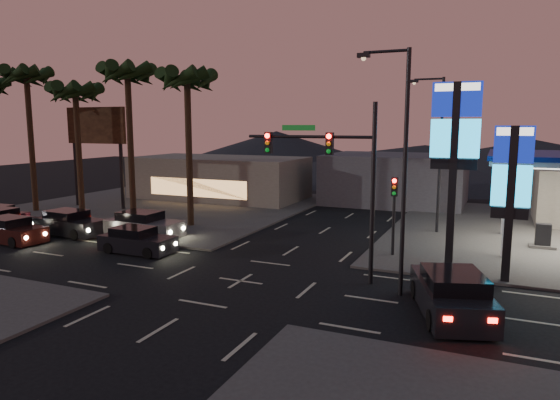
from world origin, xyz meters
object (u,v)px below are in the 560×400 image
at_px(car_lane_a_mid, 10,231).
at_px(car_lane_b_front, 144,226).
at_px(car_lane_a_front, 137,241).
at_px(suv_station, 451,294).
at_px(pylon_sign_tall, 455,139).
at_px(pylon_sign_short, 512,180).
at_px(traffic_signal_mast, 335,166).
at_px(car_lane_b_mid, 70,224).

bearing_deg(car_lane_a_mid, car_lane_b_front, 33.15).
distance_m(car_lane_a_front, car_lane_a_mid, 8.73).
xyz_separation_m(car_lane_a_mid, car_lane_b_front, (6.56, 4.28, 0.06)).
height_order(car_lane_a_front, suv_station, suv_station).
distance_m(pylon_sign_tall, pylon_sign_short, 3.20).
distance_m(traffic_signal_mast, car_lane_a_mid, 20.65).
distance_m(pylon_sign_tall, car_lane_b_mid, 23.89).
bearing_deg(car_lane_a_front, pylon_sign_short, 6.87).
height_order(car_lane_a_mid, suv_station, suv_station).
bearing_deg(suv_station, traffic_signal_mast, 155.31).
height_order(traffic_signal_mast, car_lane_a_mid, traffic_signal_mast).
xyz_separation_m(car_lane_a_front, suv_station, (16.83, -2.72, 0.14)).
relative_size(pylon_sign_tall, pylon_sign_short, 1.29).
bearing_deg(pylon_sign_short, car_lane_a_front, -173.13).
bearing_deg(car_lane_b_front, car_lane_a_mid, -146.85).
bearing_deg(car_lane_b_mid, traffic_signal_mast, -6.68).
bearing_deg(traffic_signal_mast, suv_station, -24.69).
xyz_separation_m(pylon_sign_tall, car_lane_a_mid, (-24.87, -4.32, -5.69)).
distance_m(pylon_sign_tall, car_lane_b_front, 19.16).
relative_size(car_lane_a_front, car_lane_a_mid, 0.92).
bearing_deg(car_lane_a_mid, car_lane_a_front, 7.00).
relative_size(pylon_sign_tall, car_lane_a_mid, 1.90).
bearing_deg(car_lane_b_front, car_lane_a_front, -56.86).
distance_m(car_lane_b_front, car_lane_b_mid, 5.04).
bearing_deg(car_lane_a_mid, suv_station, -3.72).
bearing_deg(pylon_sign_short, traffic_signal_mast, -160.87).
relative_size(pylon_sign_short, car_lane_b_mid, 1.40).
bearing_deg(suv_station, pylon_sign_tall, 95.92).
bearing_deg(pylon_sign_tall, pylon_sign_short, -21.80).
bearing_deg(pylon_sign_tall, car_lane_b_front, -179.89).
relative_size(car_lane_a_mid, suv_station, 0.85).
bearing_deg(car_lane_b_front, car_lane_b_mid, -164.83).
relative_size(traffic_signal_mast, car_lane_b_front, 1.58).
bearing_deg(suv_station, car_lane_a_front, 170.81).
bearing_deg(pylon_sign_short, car_lane_b_mid, -179.21).
bearing_deg(car_lane_b_mid, pylon_sign_short, 0.79).
bearing_deg(suv_station, car_lane_a_mid, 176.28).
xyz_separation_m(pylon_sign_tall, pylon_sign_short, (2.50, -1.00, -1.74)).
distance_m(traffic_signal_mast, car_lane_a_front, 12.35).
height_order(car_lane_a_front, car_lane_a_mid, car_lane_a_mid).
bearing_deg(pylon_sign_short, car_lane_b_front, 177.35).
xyz_separation_m(car_lane_a_front, car_lane_b_mid, (-6.96, 1.90, 0.08)).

